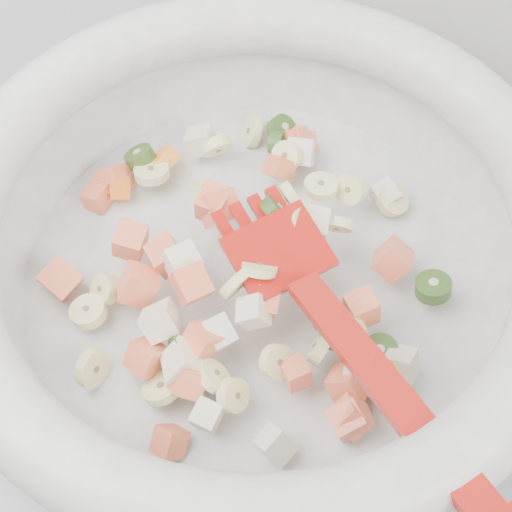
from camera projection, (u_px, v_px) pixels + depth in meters
The scene contains 2 objects.
counter at pixel (265, 485), 0.96m from camera, with size 2.00×0.60×0.90m, color gray.
mixing_bowl at pixel (256, 244), 0.53m from camera, with size 0.45×0.43×0.12m.
Camera 1 is at (0.17, 1.21, 1.41)m, focal length 55.00 mm.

